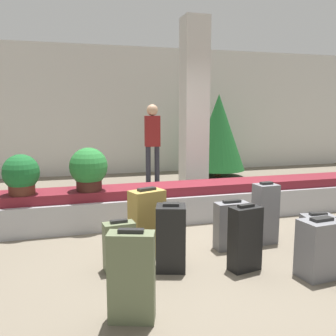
% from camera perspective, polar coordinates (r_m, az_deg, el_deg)
% --- Properties ---
extents(ground_plane, '(18.00, 18.00, 0.00)m').
position_cam_1_polar(ground_plane, '(4.54, 4.48, -12.20)').
color(ground_plane, '#6B6051').
extents(back_wall, '(18.00, 0.06, 3.20)m').
position_cam_1_polar(back_wall, '(9.66, -7.21, 8.62)').
color(back_wall, beige).
rests_on(back_wall, ground_plane).
extents(carousel, '(8.28, 0.70, 0.53)m').
position_cam_1_polar(carousel, '(5.60, 0.00, -5.37)').
color(carousel, '#9E9EA3').
rests_on(carousel, ground_plane).
extents(pillar, '(0.43, 0.43, 3.20)m').
position_cam_1_polar(pillar, '(6.67, 3.99, 8.58)').
color(pillar, beige).
rests_on(pillar, ground_plane).
extents(suitcase_0, '(0.39, 0.28, 0.74)m').
position_cam_1_polar(suitcase_0, '(3.01, -5.57, -16.19)').
color(suitcase_0, '#5B6647').
rests_on(suitcase_0, ground_plane).
extents(suitcase_1, '(0.42, 0.32, 0.60)m').
position_cam_1_polar(suitcase_1, '(4.03, 22.13, -11.28)').
color(suitcase_1, slate).
rests_on(suitcase_1, ground_plane).
extents(suitcase_2, '(0.34, 0.24, 0.69)m').
position_cam_1_polar(suitcase_2, '(3.95, 11.66, -10.47)').
color(suitcase_2, black).
rests_on(suitcase_2, ground_plane).
extents(suitcase_3, '(0.36, 0.35, 0.70)m').
position_cam_1_polar(suitcase_3, '(3.88, 0.45, -10.56)').
color(suitcase_3, black).
rests_on(suitcase_3, ground_plane).
extents(suitcase_4, '(0.43, 0.33, 0.78)m').
position_cam_1_polar(suitcase_4, '(4.24, -3.21, -8.34)').
color(suitcase_4, '#A3843D').
rests_on(suitcase_4, ground_plane).
extents(suitcase_5, '(0.39, 0.19, 0.59)m').
position_cam_1_polar(suitcase_5, '(4.52, 9.62, -8.63)').
color(suitcase_5, slate).
rests_on(suitcase_5, ground_plane).
extents(suitcase_6, '(0.33, 0.20, 0.53)m').
position_cam_1_polar(suitcase_6, '(3.93, -7.43, -11.73)').
color(suitcase_6, '#5B6647').
rests_on(suitcase_6, ground_plane).
extents(suitcase_7, '(0.38, 0.25, 0.49)m').
position_cam_1_polar(suitcase_7, '(4.62, 21.74, -9.39)').
color(suitcase_7, slate).
rests_on(suitcase_7, ground_plane).
extents(suitcase_8, '(0.28, 0.23, 0.76)m').
position_cam_1_polar(suitcase_8, '(4.79, 14.59, -6.70)').
color(suitcase_8, slate).
rests_on(suitcase_8, ground_plane).
extents(potted_plant_0, '(0.47, 0.47, 0.53)m').
position_cam_1_polar(potted_plant_0, '(5.23, -21.48, -0.95)').
color(potted_plant_0, '#4C2319').
rests_on(potted_plant_0, carousel).
extents(potted_plant_1, '(0.52, 0.52, 0.59)m').
position_cam_1_polar(potted_plant_1, '(5.20, -12.00, -0.14)').
color(potted_plant_1, '#381914').
rests_on(potted_plant_1, carousel).
extents(traveler_0, '(0.33, 0.24, 1.75)m').
position_cam_1_polar(traveler_0, '(8.18, -2.39, 4.81)').
color(traveler_0, '#282833').
rests_on(traveler_0, ground_plane).
extents(decorated_tree, '(1.30, 1.30, 2.01)m').
position_cam_1_polar(decorated_tree, '(9.17, 7.68, 5.42)').
color(decorated_tree, '#4C331E').
rests_on(decorated_tree, ground_plane).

